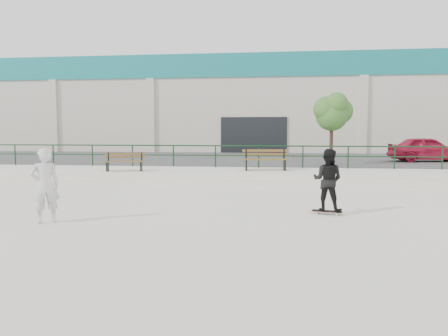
# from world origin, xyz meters

# --- Properties ---
(ground) EXTENTS (120.00, 120.00, 0.00)m
(ground) POSITION_xyz_m (0.00, 0.00, 0.00)
(ground) COLOR silver
(ground) RESTS_ON ground
(ledge) EXTENTS (30.00, 3.00, 0.50)m
(ledge) POSITION_xyz_m (0.00, 9.50, 0.25)
(ledge) COLOR #BAB7AA
(ledge) RESTS_ON ground
(parking_strip) EXTENTS (60.00, 14.00, 0.50)m
(parking_strip) POSITION_xyz_m (0.00, 18.00, 0.25)
(parking_strip) COLOR #353535
(parking_strip) RESTS_ON ground
(railing) EXTENTS (28.00, 0.06, 1.03)m
(railing) POSITION_xyz_m (-0.00, 10.80, 1.24)
(railing) COLOR #14371B
(railing) RESTS_ON ledge
(commercial_building) EXTENTS (44.20, 16.33, 8.00)m
(commercial_building) POSITION_xyz_m (-0.00, 31.99, 4.58)
(commercial_building) COLOR #B8B4A5
(commercial_building) RESTS_ON ground
(bench_left) EXTENTS (1.74, 0.82, 0.77)m
(bench_left) POSITION_xyz_m (-4.54, 8.46, 0.88)
(bench_left) COLOR brown
(bench_left) RESTS_ON ledge
(bench_right) EXTENTS (2.02, 0.76, 0.91)m
(bench_right) POSITION_xyz_m (1.34, 9.59, 0.95)
(bench_right) COLOR brown
(bench_right) RESTS_ON ledge
(tree) EXTENTS (1.99, 1.77, 3.53)m
(tree) POSITION_xyz_m (4.51, 12.85, 3.15)
(tree) COLOR #432A21
(tree) RESTS_ON parking_strip
(red_car) EXTENTS (4.08, 1.77, 1.37)m
(red_car) POSITION_xyz_m (9.98, 15.90, 1.18)
(red_car) COLOR #A31431
(red_car) RESTS_ON parking_strip
(skateboard) EXTENTS (0.81, 0.37, 0.09)m
(skateboard) POSITION_xyz_m (3.21, 2.46, 0.07)
(skateboard) COLOR black
(skateboard) RESTS_ON ground
(standing_skater) EXTENTS (0.96, 0.85, 1.64)m
(standing_skater) POSITION_xyz_m (3.21, 2.46, 0.92)
(standing_skater) COLOR black
(standing_skater) RESTS_ON skateboard
(seated_skater) EXTENTS (0.79, 0.73, 1.81)m
(seated_skater) POSITION_xyz_m (-3.63, 0.52, 0.90)
(seated_skater) COLOR silver
(seated_skater) RESTS_ON ground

